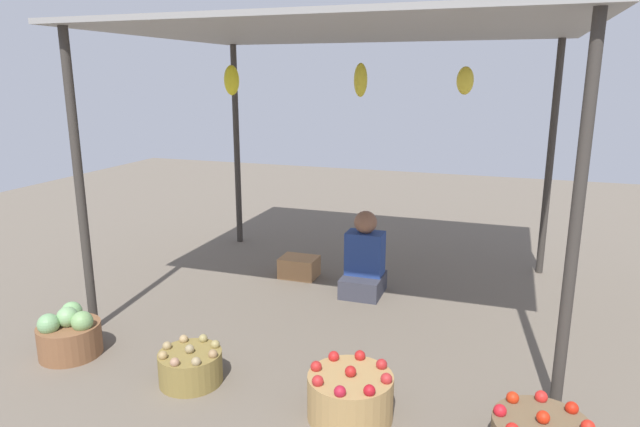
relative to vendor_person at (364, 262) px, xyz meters
name	(u,v)px	position (x,y,z in m)	size (l,w,h in m)	color
ground_plane	(344,297)	(-0.14, -0.16, -0.30)	(14.00, 14.00, 0.00)	#6A5F51
market_stall_structure	(347,45)	(-0.14, -0.16, 1.92)	(3.73, 2.86, 2.35)	#38332D
vendor_person	(364,262)	(0.00, 0.00, 0.00)	(0.36, 0.44, 0.78)	#373843
basket_cabbages	(69,335)	(-1.71, -1.84, -0.14)	(0.44, 0.44, 0.37)	brown
basket_potatoes	(191,366)	(-0.69, -1.88, -0.19)	(0.42, 0.42, 0.27)	olive
basket_red_apples	(350,395)	(0.42, -1.92, -0.16)	(0.51, 0.51, 0.33)	#A4814C
wooden_crate_near_vendor	(299,267)	(-0.72, 0.20, -0.20)	(0.37, 0.28, 0.20)	#AD7B4D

